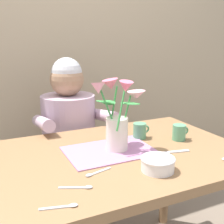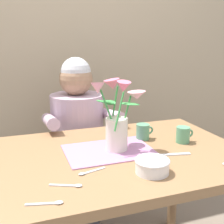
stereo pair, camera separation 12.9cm
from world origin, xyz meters
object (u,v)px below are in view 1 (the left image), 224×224
at_px(seated_person, 70,146).
at_px(dinner_knife, 170,152).
at_px(flower_vase, 117,117).
at_px(ceramic_bowl, 158,163).
at_px(coffee_cup, 179,132).
at_px(ceramic_mug, 140,131).

xyz_separation_m(seated_person, dinner_knife, (0.26, -0.72, 0.18)).
relative_size(flower_vase, dinner_knife, 1.78).
relative_size(flower_vase, ceramic_bowl, 2.49).
distance_m(dinner_knife, coffee_cup, 0.19).
xyz_separation_m(ceramic_bowl, coffee_cup, (0.30, 0.25, 0.01)).
xyz_separation_m(seated_person, ceramic_mug, (0.24, -0.49, 0.22)).
distance_m(seated_person, flower_vase, 0.67).
height_order(seated_person, flower_vase, seated_person).
bearing_deg(dinner_knife, seated_person, 121.53).
distance_m(dinner_knife, ceramic_mug, 0.24).
bearing_deg(dinner_knife, flower_vase, 157.14).
height_order(dinner_knife, coffee_cup, coffee_cup).
distance_m(ceramic_bowl, ceramic_mug, 0.38).
bearing_deg(flower_vase, ceramic_mug, 27.48).
xyz_separation_m(flower_vase, ceramic_bowl, (0.05, -0.27, -0.13)).
relative_size(seated_person, ceramic_bowl, 8.35).
bearing_deg(ceramic_mug, ceramic_bowl, -110.06).
xyz_separation_m(seated_person, flower_vase, (0.06, -0.58, 0.33)).
bearing_deg(coffee_cup, flower_vase, 177.21).
xyz_separation_m(ceramic_bowl, ceramic_mug, (0.13, 0.36, 0.01)).
distance_m(seated_person, coffee_cup, 0.76).
bearing_deg(seated_person, ceramic_bowl, -82.68).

